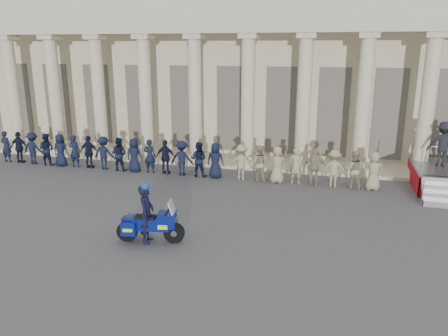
% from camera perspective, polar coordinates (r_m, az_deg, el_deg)
% --- Properties ---
extents(ground, '(90.00, 90.00, 0.00)m').
position_cam_1_polar(ground, '(14.52, -8.72, -7.72)').
color(ground, '#454548').
rests_on(ground, ground).
extents(building, '(40.00, 12.50, 9.00)m').
position_cam_1_polar(building, '(27.50, 3.39, 13.09)').
color(building, '#BBAD8C').
rests_on(building, ground).
extents(officer_rank, '(18.49, 0.61, 1.60)m').
position_cam_1_polar(officer_rank, '(20.10, -6.63, 1.36)').
color(officer_rank, black).
rests_on(officer_rank, ground).
extents(motorcycle, '(2.06, 0.97, 1.33)m').
position_cam_1_polar(motorcycle, '(13.34, -9.53, -7.24)').
color(motorcycle, black).
rests_on(motorcycle, ground).
extents(rider, '(0.54, 0.72, 1.89)m').
position_cam_1_polar(rider, '(13.23, -10.09, -5.78)').
color(rider, black).
rests_on(rider, ground).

